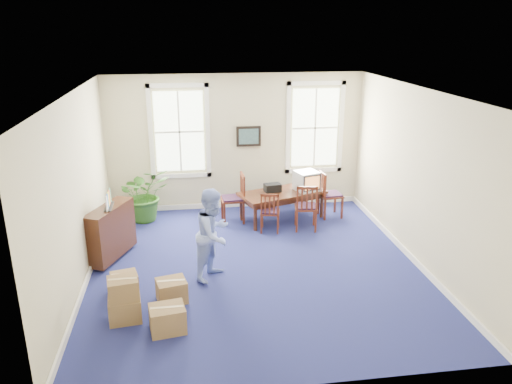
{
  "coord_description": "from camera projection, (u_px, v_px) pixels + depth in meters",
  "views": [
    {
      "loc": [
        -1.17,
        -8.2,
        4.26
      ],
      "look_at": [
        0.1,
        0.6,
        1.25
      ],
      "focal_mm": 35.0,
      "sensor_mm": 36.0,
      "label": 1
    }
  ],
  "objects": [
    {
      "name": "equipment_bag",
      "position": [
        273.0,
        188.0,
        11.25
      ],
      "size": [
        0.4,
        0.3,
        0.18
      ],
      "primitive_type": "cube",
      "rotation": [
        0.0,
        0.0,
        0.19
      ],
      "color": "black",
      "rests_on": "conference_table"
    },
    {
      "name": "chair_near_left",
      "position": [
        270.0,
        211.0,
        10.66
      ],
      "size": [
        0.48,
        0.48,
        0.9
      ],
      "primitive_type": null,
      "rotation": [
        0.0,
        0.0,
        2.92
      ],
      "color": "maroon",
      "rests_on": "ground"
    },
    {
      "name": "chair_near_right",
      "position": [
        306.0,
        206.0,
        10.75
      ],
      "size": [
        0.54,
        0.54,
        1.04
      ],
      "primitive_type": null,
      "rotation": [
        0.0,
        0.0,
        2.98
      ],
      "color": "maroon",
      "rests_on": "ground"
    },
    {
      "name": "conference_table",
      "position": [
        282.0,
        205.0,
        11.37
      ],
      "size": [
        2.1,
        1.44,
        0.65
      ],
      "primitive_type": null,
      "rotation": [
        0.0,
        0.0,
        0.33
      ],
      "color": "#412012",
      "rests_on": "ground"
    },
    {
      "name": "baseboard_back",
      "position": [
        237.0,
        204.0,
        12.21
      ],
      "size": [
        6.0,
        0.04,
        0.12
      ],
      "primitive_type": "cube",
      "color": "white",
      "rests_on": "ground"
    },
    {
      "name": "credenza",
      "position": [
        111.0,
        234.0,
        9.39
      ],
      "size": [
        0.82,
        1.29,
        0.98
      ],
      "primitive_type": "cube",
      "rotation": [
        0.0,
        0.0,
        -0.41
      ],
      "color": "#412012",
      "rests_on": "ground"
    },
    {
      "name": "window_left",
      "position": [
        179.0,
        132.0,
        11.45
      ],
      "size": [
        1.4,
        0.12,
        2.2
      ],
      "primitive_type": null,
      "color": "white",
      "rests_on": "ground"
    },
    {
      "name": "man",
      "position": [
        214.0,
        234.0,
        8.6
      ],
      "size": [
        0.97,
        1.01,
        1.63
      ],
      "primitive_type": "imported",
      "rotation": [
        0.0,
        0.0,
        0.94
      ],
      "color": "#899FED",
      "rests_on": "ground"
    },
    {
      "name": "potted_plant",
      "position": [
        145.0,
        194.0,
        11.22
      ],
      "size": [
        1.37,
        1.29,
        1.23
      ],
      "primitive_type": "imported",
      "rotation": [
        0.0,
        0.0,
        0.35
      ],
      "color": "#295919",
      "rests_on": "ground"
    },
    {
      "name": "cardboard_boxes",
      "position": [
        137.0,
        295.0,
        7.55
      ],
      "size": [
        1.45,
        1.45,
        0.73
      ],
      "primitive_type": null,
      "rotation": [
        0.0,
        0.0,
        0.14
      ],
      "color": "olive",
      "rests_on": "ground"
    },
    {
      "name": "crt_tv",
      "position": [
        307.0,
        181.0,
        11.31
      ],
      "size": [
        0.62,
        0.65,
        0.44
      ],
      "primitive_type": null,
      "rotation": [
        0.0,
        0.0,
        0.32
      ],
      "color": "#B7B7BC",
      "rests_on": "conference_table"
    },
    {
      "name": "baseboard_left",
      "position": [
        89.0,
        275.0,
        8.79
      ],
      "size": [
        0.04,
        6.5,
        0.12
      ],
      "primitive_type": "cube",
      "color": "white",
      "rests_on": "ground"
    },
    {
      "name": "chair_end_left",
      "position": [
        233.0,
        198.0,
        11.14
      ],
      "size": [
        0.52,
        0.52,
        1.11
      ],
      "primitive_type": null,
      "rotation": [
        0.0,
        0.0,
        -1.53
      ],
      "color": "maroon",
      "rests_on": "ground"
    },
    {
      "name": "ceiling",
      "position": [
        255.0,
        92.0,
        8.18
      ],
      "size": [
        6.5,
        6.5,
        0.0
      ],
      "primitive_type": "plane",
      "rotation": [
        3.14,
        0.0,
        0.0
      ],
      "color": "white",
      "rests_on": "ground"
    },
    {
      "name": "chair_end_right",
      "position": [
        331.0,
        194.0,
        11.45
      ],
      "size": [
        0.53,
        0.53,
        1.08
      ],
      "primitive_type": null,
      "rotation": [
        0.0,
        0.0,
        1.67
      ],
      "color": "maroon",
      "rests_on": "ground"
    },
    {
      "name": "game_console",
      "position": [
        318.0,
        189.0,
        11.37
      ],
      "size": [
        0.19,
        0.21,
        0.05
      ],
      "primitive_type": "cube",
      "rotation": [
        0.0,
        0.0,
        -0.25
      ],
      "color": "white",
      "rests_on": "conference_table"
    },
    {
      "name": "wall_back",
      "position": [
        236.0,
        142.0,
        11.74
      ],
      "size": [
        6.5,
        0.0,
        6.5
      ],
      "primitive_type": "plane",
      "rotation": [
        1.57,
        0.0,
        0.0
      ],
      "color": "beige",
      "rests_on": "ground"
    },
    {
      "name": "wall_left",
      "position": [
        77.0,
        192.0,
        8.29
      ],
      "size": [
        0.0,
        6.5,
        6.5
      ],
      "primitive_type": "plane",
      "rotation": [
        1.57,
        0.0,
        1.57
      ],
      "color": "beige",
      "rests_on": "ground"
    },
    {
      "name": "wall_front",
      "position": [
        296.0,
        271.0,
        5.65
      ],
      "size": [
        6.5,
        0.0,
        6.5
      ],
      "primitive_type": "plane",
      "rotation": [
        -1.57,
        0.0,
        0.0
      ],
      "color": "beige",
      "rests_on": "ground"
    },
    {
      "name": "wall_picture",
      "position": [
        249.0,
        136.0,
        11.69
      ],
      "size": [
        0.58,
        0.06,
        0.48
      ],
      "primitive_type": null,
      "color": "black",
      "rests_on": "ground"
    },
    {
      "name": "wall_right",
      "position": [
        418.0,
        177.0,
        9.1
      ],
      "size": [
        0.0,
        6.5,
        6.5
      ],
      "primitive_type": "plane",
      "rotation": [
        1.57,
        0.0,
        -1.57
      ],
      "color": "beige",
      "rests_on": "ground"
    },
    {
      "name": "brochure_rack",
      "position": [
        109.0,
        202.0,
        9.19
      ],
      "size": [
        0.37,
        0.69,
        0.3
      ],
      "primitive_type": null,
      "rotation": [
        0.0,
        0.0,
        -0.38
      ],
      "color": "#99999E",
      "rests_on": "credenza"
    },
    {
      "name": "baseboard_right",
      "position": [
        408.0,
        254.0,
        9.59
      ],
      "size": [
        0.04,
        6.5,
        0.12
      ],
      "primitive_type": "cube",
      "color": "white",
      "rests_on": "ground"
    },
    {
      "name": "window_right",
      "position": [
        315.0,
        128.0,
        11.89
      ],
      "size": [
        1.4,
        0.12,
        2.2
      ],
      "primitive_type": null,
      "color": "white",
      "rests_on": "ground"
    },
    {
      "name": "floor",
      "position": [
        255.0,
        267.0,
        9.21
      ],
      "size": [
        6.5,
        6.5,
        0.0
      ],
      "primitive_type": "plane",
      "color": "navy",
      "rests_on": "ground"
    }
  ]
}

